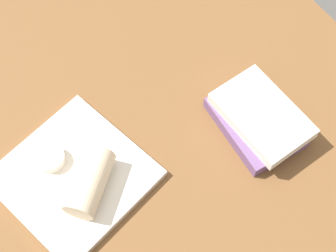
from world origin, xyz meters
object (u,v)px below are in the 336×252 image
Objects in this scene: square_plate at (74,177)px; book_stack at (258,119)px; sauce_cup at (50,157)px; breakfast_wrap at (90,182)px.

book_stack is (-10.37, -35.96, 1.96)cm from square_plate.
square_plate is at bearing -159.05° from sauce_cup.
sauce_cup is 0.44× the size of breakfast_wrap.
square_plate is 5.95cm from sauce_cup.
breakfast_wrap reaches higher than square_plate.
breakfast_wrap reaches higher than sauce_cup.
book_stack is at bearing -112.38° from sauce_cup.
sauce_cup is at bearing 20.95° from square_plate.
breakfast_wrap reaches higher than book_stack.
sauce_cup is at bearing 160.78° from breakfast_wrap.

